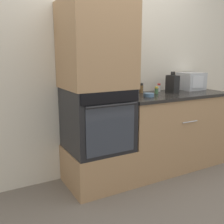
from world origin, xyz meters
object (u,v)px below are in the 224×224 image
object	(u,v)px
wall_oven	(97,119)
condiment_jar_far	(156,90)
knife_block	(172,84)
condiment_jar_near	(141,88)
condiment_jar_mid	(159,88)
bowl	(149,95)
microwave	(191,81)

from	to	relation	value
wall_oven	condiment_jar_far	xyz separation A→B (m)	(0.82, 0.07, 0.24)
knife_block	condiment_jar_near	size ratio (longest dim) A/B	2.19
condiment_jar_mid	bowl	bearing A→B (deg)	-143.03
wall_oven	microwave	world-z (taller)	microwave
microwave	bowl	distance (m)	0.89
wall_oven	condiment_jar_mid	world-z (taller)	wall_oven
knife_block	condiment_jar_far	distance (m)	0.26
condiment_jar_near	microwave	bearing A→B (deg)	-6.23
knife_block	condiment_jar_far	size ratio (longest dim) A/B	3.02
knife_block	condiment_jar_far	world-z (taller)	knife_block
condiment_jar_near	condiment_jar_mid	world-z (taller)	condiment_jar_near
microwave	condiment_jar_mid	distance (m)	0.50
microwave	condiment_jar_mid	world-z (taller)	microwave
microwave	condiment_jar_far	bearing A→B (deg)	-172.95
condiment_jar_near	condiment_jar_far	distance (m)	0.19
knife_block	bowl	world-z (taller)	knife_block
wall_oven	condiment_jar_far	distance (m)	0.86
bowl	condiment_jar_near	bearing A→B (deg)	69.80
wall_oven	condiment_jar_near	bearing A→B (deg)	18.14
wall_oven	knife_block	distance (m)	1.11
knife_block	bowl	xyz separation A→B (m)	(-0.47, -0.14, -0.09)
knife_block	microwave	bearing A→B (deg)	10.60
knife_block	bowl	distance (m)	0.49
microwave	condiment_jar_near	world-z (taller)	microwave
microwave	condiment_jar_far	xyz separation A→B (m)	(-0.64, -0.08, -0.07)
condiment_jar_mid	condiment_jar_far	bearing A→B (deg)	-137.07
condiment_jar_near	condiment_jar_mid	distance (m)	0.25
wall_oven	condiment_jar_mid	bearing A→B (deg)	12.07
bowl	knife_block	bearing A→B (deg)	17.16
condiment_jar_near	condiment_jar_mid	bearing A→B (deg)	-6.33
bowl	condiment_jar_far	distance (m)	0.26
knife_block	condiment_jar_near	bearing A→B (deg)	156.50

